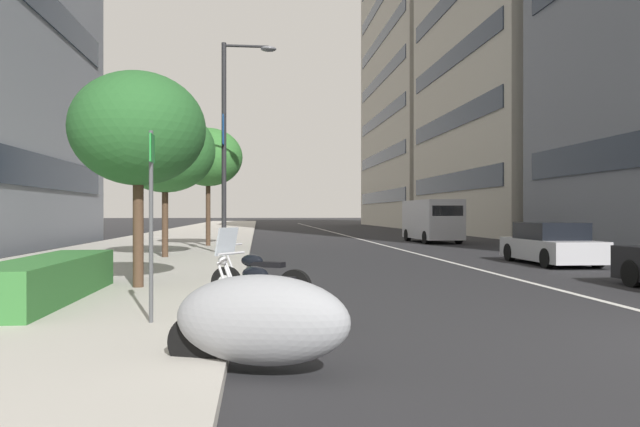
# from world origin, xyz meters

# --- Properties ---
(sidewalk_right_plaza) EXTENTS (160.00, 8.38, 0.15)m
(sidewalk_right_plaza) POSITION_xyz_m (30.00, 11.13, 0.07)
(sidewalk_right_plaza) COLOR #B2ADA3
(sidewalk_right_plaza) RESTS_ON ground
(lane_centre_stripe) EXTENTS (110.00, 0.16, 0.01)m
(lane_centre_stripe) POSITION_xyz_m (35.00, 0.00, 0.00)
(lane_centre_stripe) COLOR silver
(lane_centre_stripe) RESTS_ON ground
(motorcycle_nearest_camera) EXTENTS (1.41, 2.07, 1.06)m
(motorcycle_nearest_camera) POSITION_xyz_m (-0.21, 6.60, 0.57)
(motorcycle_nearest_camera) COLOR gray
(motorcycle_nearest_camera) RESTS_ON ground
(motorcycle_far_end_row) EXTENTS (1.42, 1.84, 1.48)m
(motorcycle_far_end_row) POSITION_xyz_m (2.40, 6.55, 0.44)
(motorcycle_far_end_row) COLOR black
(motorcycle_far_end_row) RESTS_ON ground
(motorcycle_under_tarp) EXTENTS (1.17, 1.92, 1.10)m
(motorcycle_under_tarp) POSITION_xyz_m (4.85, 6.60, 0.42)
(motorcycle_under_tarp) COLOR black
(motorcycle_under_tarp) RESTS_ON ground
(car_following_behind) EXTENTS (4.27, 1.90, 1.39)m
(car_following_behind) POSITION_xyz_m (12.17, -3.07, 0.65)
(car_following_behind) COLOR #B7B7BC
(car_following_behind) RESTS_ON ground
(delivery_van_ahead) EXTENTS (5.31, 2.26, 2.45)m
(delivery_van_ahead) POSITION_xyz_m (26.78, -3.46, 1.31)
(delivery_van_ahead) COLOR #B7B7BC
(delivery_van_ahead) RESTS_ON ground
(parking_sign_by_curb) EXTENTS (0.32, 0.06, 2.72)m
(parking_sign_by_curb) POSITION_xyz_m (2.12, 8.12, 1.78)
(parking_sign_by_curb) COLOR #47494C
(parking_sign_by_curb) RESTS_ON sidewalk_right_plaza
(street_lamp_with_banners) EXTENTS (1.26, 2.07, 7.98)m
(street_lamp_with_banners) POSITION_xyz_m (15.99, 7.61, 4.94)
(street_lamp_with_banners) COLOR #232326
(street_lamp_with_banners) RESTS_ON sidewalk_right_plaza
(clipped_hedge_bed) EXTENTS (4.88, 1.10, 0.74)m
(clipped_hedge_bed) POSITION_xyz_m (4.50, 10.34, 0.52)
(clipped_hedge_bed) COLOR #337033
(clipped_hedge_bed) RESTS_ON sidewalk_right_plaza
(street_tree_near_plaza_corner) EXTENTS (2.80, 2.80, 4.51)m
(street_tree_near_plaza_corner) POSITION_xyz_m (6.22, 9.11, 3.46)
(street_tree_near_plaza_corner) COLOR #473323
(street_tree_near_plaza_corner) RESTS_ON sidewalk_right_plaza
(street_tree_by_lamp_post) EXTENTS (3.52, 3.52, 5.27)m
(street_tree_by_lamp_post) POSITION_xyz_m (14.76, 9.87, 3.91)
(street_tree_by_lamp_post) COLOR #473323
(street_tree_by_lamp_post) RESTS_ON sidewalk_right_plaza
(street_tree_mid_sidewalk) EXTENTS (3.25, 3.25, 5.59)m
(street_tree_mid_sidewalk) POSITION_xyz_m (21.82, 8.96, 4.35)
(street_tree_mid_sidewalk) COLOR #473323
(street_tree_mid_sidewalk) RESTS_ON sidewalk_right_plaza
(office_tower_mid_left) EXTENTS (28.53, 21.39, 46.78)m
(office_tower_mid_left) POSITION_xyz_m (66.89, -19.59, 23.39)
(office_tower_mid_left) COLOR #B7B2A3
(office_tower_mid_left) RESTS_ON ground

